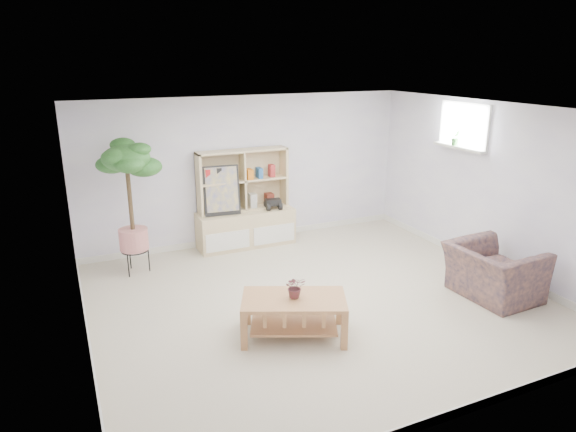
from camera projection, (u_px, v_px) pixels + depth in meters
name	position (u px, v px, depth m)	size (l,w,h in m)	color
floor	(317.00, 299.00, 6.57)	(5.50, 5.00, 0.01)	#B7A992
ceiling	(321.00, 109.00, 5.86)	(5.50, 5.00, 0.01)	silver
walls	(319.00, 210.00, 6.22)	(5.51, 5.01, 2.40)	white
baseboard	(317.00, 296.00, 6.56)	(5.50, 5.00, 0.10)	white
window	(464.00, 126.00, 7.58)	(0.10, 0.98, 0.68)	silver
window_sill	(459.00, 147.00, 7.65)	(0.14, 1.00, 0.04)	white
storage_unit	(245.00, 199.00, 8.23)	(1.58, 0.53, 1.58)	tan
poster	(222.00, 191.00, 7.99)	(0.56, 0.13, 0.78)	yellow
toy_truck	(273.00, 203.00, 8.37)	(0.36, 0.25, 0.19)	black
coffee_table	(294.00, 317.00, 5.66)	(1.13, 0.62, 0.46)	#B5794F
table_plant	(295.00, 287.00, 5.57)	(0.22, 0.19, 0.25)	#164F19
floor_tree	(131.00, 208.00, 7.13)	(0.71, 0.71, 1.92)	#295823
armchair	(494.00, 269.00, 6.55)	(1.05, 0.91, 0.78)	#141934
sill_plant	(456.00, 138.00, 7.69)	(0.12, 0.10, 0.23)	#295823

